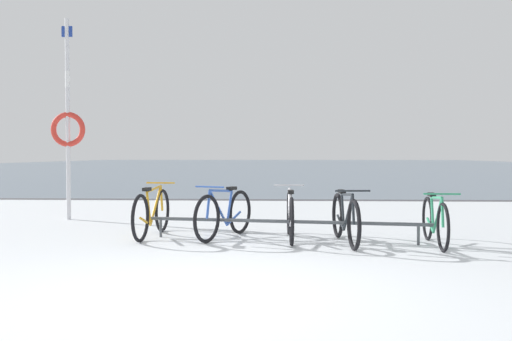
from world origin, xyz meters
The scene contains 8 objects.
ground centered at (0.00, 53.90, -0.04)m, with size 80.00×132.00×0.08m.
bike_rack centered at (0.73, 3.05, 0.27)m, with size 4.10×0.64×0.31m.
bicycle_0 centered at (-1.25, 3.35, 0.36)m, with size 0.46×1.73×0.80m.
bicycle_1 centered at (-0.15, 3.26, 0.36)m, with size 0.74×1.55×0.80m.
bicycle_2 centered at (0.82, 3.15, 0.35)m, with size 0.46×1.68×0.78m.
bicycle_3 centered at (1.58, 2.84, 0.35)m, with size 0.46×1.75×0.78m.
bicycle_4 centered at (2.77, 2.72, 0.34)m, with size 0.46×1.61×0.75m.
rescue_post centered at (-3.36, 5.42, 1.84)m, with size 0.66×0.10×3.81m.
Camera 1 is at (0.70, -4.67, 1.24)m, focal length 37.91 mm.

